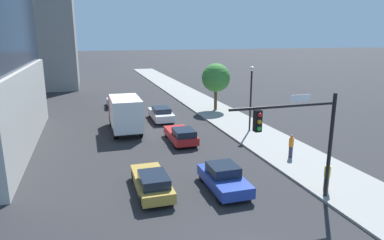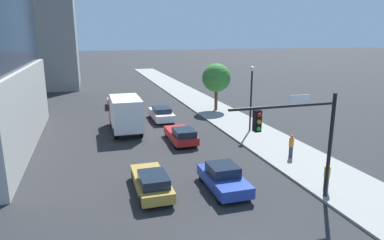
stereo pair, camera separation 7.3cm
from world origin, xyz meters
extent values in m
cube|color=gray|center=(8.72, 20.00, 0.07)|extent=(4.89, 120.00, 0.15)
cylinder|color=black|center=(6.67, 4.52, 2.99)|extent=(0.20, 0.20, 5.68)
cylinder|color=black|center=(3.76, 4.52, 5.31)|extent=(5.84, 0.14, 0.14)
cube|color=black|center=(2.34, 4.52, 4.69)|extent=(0.32, 0.36, 1.05)
sphere|color=red|center=(2.34, 4.33, 5.03)|extent=(0.22, 0.22, 0.22)
sphere|color=orange|center=(2.34, 4.33, 4.69)|extent=(0.22, 0.22, 0.22)
sphere|color=green|center=(2.34, 4.33, 4.35)|extent=(0.22, 0.22, 0.22)
cube|color=white|center=(4.63, 4.52, 5.66)|extent=(1.10, 0.04, 0.36)
cylinder|color=black|center=(8.63, 17.69, 2.89)|extent=(0.16, 0.16, 5.48)
sphere|color=silver|center=(8.63, 17.69, 5.81)|extent=(0.44, 0.44, 0.44)
cylinder|color=brown|center=(8.87, 27.12, 1.42)|extent=(0.36, 0.36, 2.54)
sphere|color=#387F33|center=(8.87, 27.12, 3.92)|extent=(3.29, 3.29, 3.29)
cube|color=red|center=(1.77, 16.70, 0.57)|extent=(1.86, 4.57, 0.61)
cube|color=#19212D|center=(1.77, 15.57, 1.12)|extent=(1.56, 2.03, 0.50)
cylinder|color=black|center=(0.95, 18.26, 0.31)|extent=(0.22, 0.63, 0.63)
cylinder|color=black|center=(2.59, 18.26, 0.31)|extent=(0.22, 0.63, 0.63)
cylinder|color=black|center=(0.95, 15.15, 0.31)|extent=(0.22, 0.63, 0.63)
cylinder|color=black|center=(2.59, 15.15, 0.31)|extent=(0.22, 0.63, 0.63)
cube|color=#B7B7BC|center=(-2.27, 33.12, 0.55)|extent=(1.80, 4.05, 0.60)
cube|color=#19212D|center=(-2.27, 32.49, 1.14)|extent=(1.51, 1.88, 0.57)
cylinder|color=black|center=(-3.07, 34.50, 0.30)|extent=(0.22, 0.61, 0.61)
cylinder|color=black|center=(-1.48, 34.50, 0.30)|extent=(0.22, 0.61, 0.61)
cylinder|color=black|center=(-3.07, 31.74, 0.30)|extent=(0.22, 0.61, 0.61)
cylinder|color=black|center=(-1.48, 31.74, 0.30)|extent=(0.22, 0.61, 0.61)
cube|color=silver|center=(1.77, 24.45, 0.62)|extent=(1.93, 4.78, 0.70)
cube|color=#19212D|center=(1.77, 24.26, 1.20)|extent=(1.62, 2.38, 0.46)
cylinder|color=black|center=(0.92, 26.07, 0.32)|extent=(0.22, 0.63, 0.63)
cylinder|color=black|center=(2.62, 26.07, 0.32)|extent=(0.22, 0.63, 0.63)
cylinder|color=black|center=(0.92, 22.82, 0.32)|extent=(0.22, 0.63, 0.63)
cylinder|color=black|center=(2.62, 22.82, 0.32)|extent=(0.22, 0.63, 0.63)
cube|color=#233D9E|center=(1.77, 7.13, 0.59)|extent=(1.89, 4.19, 0.62)
cube|color=#19212D|center=(1.77, 7.30, 1.18)|extent=(1.59, 1.77, 0.57)
cylinder|color=black|center=(0.94, 8.56, 0.33)|extent=(0.22, 0.65, 0.65)
cylinder|color=black|center=(2.60, 8.56, 0.33)|extent=(0.22, 0.65, 0.65)
cylinder|color=black|center=(0.94, 5.71, 0.33)|extent=(0.22, 0.65, 0.65)
cylinder|color=black|center=(2.60, 5.71, 0.33)|extent=(0.22, 0.65, 0.65)
cube|color=#AD8938|center=(-2.27, 8.10, 0.55)|extent=(1.75, 4.73, 0.57)
cube|color=#19212D|center=(-2.27, 7.28, 1.10)|extent=(1.47, 2.10, 0.53)
cylinder|color=black|center=(-3.05, 9.71, 0.32)|extent=(0.22, 0.64, 0.64)
cylinder|color=black|center=(-1.50, 9.71, 0.32)|extent=(0.22, 0.64, 0.64)
cylinder|color=black|center=(-3.05, 6.49, 0.32)|extent=(0.22, 0.64, 0.64)
cylinder|color=black|center=(-1.50, 6.49, 0.32)|extent=(0.22, 0.64, 0.64)
cube|color=#B21E1E|center=(-2.27, 23.82, 1.66)|extent=(2.49, 1.90, 2.14)
cube|color=white|center=(-2.27, 20.34, 1.96)|extent=(2.49, 4.74, 2.73)
cylinder|color=black|center=(-3.37, 23.82, 0.50)|extent=(0.30, 0.99, 0.99)
cylinder|color=black|center=(-1.18, 23.82, 0.50)|extent=(0.30, 0.99, 0.99)
cylinder|color=black|center=(-3.37, 19.16, 0.50)|extent=(0.30, 0.99, 0.99)
cylinder|color=black|center=(-1.18, 19.16, 0.50)|extent=(0.30, 0.99, 0.99)
cylinder|color=#38334C|center=(8.25, 10.38, 0.56)|extent=(0.28, 0.28, 0.82)
cylinder|color=orange|center=(8.25, 10.38, 1.29)|extent=(0.34, 0.34, 0.63)
sphere|color=#997051|center=(8.25, 10.38, 1.72)|extent=(0.22, 0.22, 0.22)
cylinder|color=brown|center=(7.12, 5.05, 0.56)|extent=(0.28, 0.28, 0.83)
cylinder|color=gold|center=(7.12, 5.05, 1.30)|extent=(0.34, 0.34, 0.64)
sphere|color=#997051|center=(7.12, 5.05, 1.73)|extent=(0.22, 0.22, 0.22)
camera|label=1|loc=(-5.32, -9.70, 8.67)|focal=31.93mm
camera|label=2|loc=(-5.25, -9.72, 8.67)|focal=31.93mm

